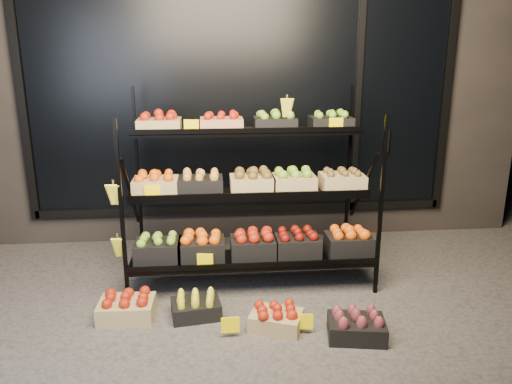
{
  "coord_description": "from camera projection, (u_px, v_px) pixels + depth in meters",
  "views": [
    {
      "loc": [
        -0.33,
        -3.54,
        1.97
      ],
      "look_at": [
        0.05,
        0.55,
        0.81
      ],
      "focal_mm": 35.0,
      "sensor_mm": 36.0,
      "label": 1
    }
  ],
  "objects": [
    {
      "name": "building",
      "position": [
        236.0,
        70.0,
        5.96
      ],
      "size": [
        6.0,
        2.08,
        3.5
      ],
      "color": "#2D2826",
      "rests_on": "ground"
    },
    {
      "name": "floor_crate_midright",
      "position": [
        276.0,
        317.0,
        3.65
      ],
      "size": [
        0.44,
        0.38,
        0.19
      ],
      "rotation": [
        0.0,
        0.0,
        -0.37
      ],
      "color": "tan",
      "rests_on": "ground"
    },
    {
      "name": "floor_crate_right",
      "position": [
        357.0,
        325.0,
        3.53
      ],
      "size": [
        0.44,
        0.36,
        0.2
      ],
      "rotation": [
        0.0,
        0.0,
        -0.17
      ],
      "color": "black",
      "rests_on": "ground"
    },
    {
      "name": "ground",
      "position": [
        256.0,
        308.0,
        3.96
      ],
      "size": [
        24.0,
        24.0,
        0.0
      ],
      "primitive_type": "plane",
      "color": "#514F4C",
      "rests_on": "ground"
    },
    {
      "name": "floor_crate_left",
      "position": [
        126.0,
        306.0,
        3.79
      ],
      "size": [
        0.42,
        0.32,
        0.21
      ],
      "rotation": [
        0.0,
        0.0,
        -0.03
      ],
      "color": "tan",
      "rests_on": "ground"
    },
    {
      "name": "tag_floor_a",
      "position": [
        230.0,
        330.0,
        3.54
      ],
      "size": [
        0.13,
        0.01,
        0.12
      ],
      "primitive_type": "cube",
      "color": "#FFDF00",
      "rests_on": "ground"
    },
    {
      "name": "floor_crate_midleft",
      "position": [
        196.0,
        306.0,
        3.82
      ],
      "size": [
        0.4,
        0.32,
        0.19
      ],
      "rotation": [
        0.0,
        0.0,
        0.15
      ],
      "color": "black",
      "rests_on": "ground"
    },
    {
      "name": "display_rack",
      "position": [
        249.0,
        193.0,
        4.32
      ],
      "size": [
        2.18,
        1.02,
        1.69
      ],
      "color": "black",
      "rests_on": "ground"
    },
    {
      "name": "tag_floor_b",
      "position": [
        304.0,
        326.0,
        3.59
      ],
      "size": [
        0.13,
        0.01,
        0.12
      ],
      "primitive_type": "cube",
      "color": "#FFDF00",
      "rests_on": "ground"
    }
  ]
}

